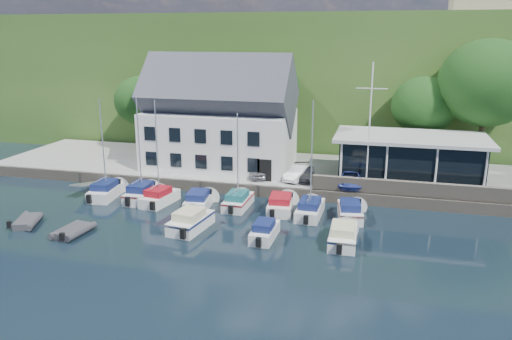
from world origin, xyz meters
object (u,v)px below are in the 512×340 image
object	(u,v)px
club_pavilion	(409,158)
boat_r1_1	(139,146)
boat_r1_3	(199,199)
boat_r2_3	(265,229)
flagpole	(369,127)
boat_r1_5	(281,203)
boat_r1_0	(103,146)
harbor_building	(219,123)
car_white	(299,173)
dinghy_0	(27,220)
boat_r1_2	(157,153)
car_blue	(350,178)
car_dgrey	(305,173)
boat_r1_4	(238,158)
boat_r1_6	(311,163)
dinghy_1	(73,230)
boat_r2_2	(191,219)
boat_r2_4	(343,233)
boat_r1_7	(350,209)
car_silver	(256,170)

from	to	relation	value
club_pavilion	boat_r1_1	world-z (taller)	boat_r1_1
boat_r1_3	boat_r2_3	size ratio (longest dim) A/B	1.15
flagpole	boat_r1_5	world-z (taller)	flagpole
flagpole	boat_r1_0	world-z (taller)	flagpole
boat_r1_5	boat_r2_3	xyz separation A→B (m)	(0.04, -5.77, -0.03)
harbor_building	car_white	distance (m)	9.58
harbor_building	club_pavilion	size ratio (longest dim) A/B	1.09
dinghy_0	boat_r1_2	bearing A→B (deg)	21.83
boat_r1_0	dinghy_0	size ratio (longest dim) A/B	3.02
car_blue	boat_r2_3	world-z (taller)	car_blue
car_blue	boat_r1_0	bearing A→B (deg)	-169.77
car_dgrey	boat_r2_3	bearing A→B (deg)	-113.55
harbor_building	boat_r2_3	bearing A→B (deg)	-60.86
boat_r1_4	harbor_building	bearing A→B (deg)	117.71
dinghy_0	boat_r1_5	bearing A→B (deg)	3.08
club_pavilion	boat_r1_6	size ratio (longest dim) A/B	1.54
dinghy_0	club_pavilion	bearing A→B (deg)	9.30
club_pavilion	boat_r1_6	bearing A→B (deg)	-131.43
dinghy_1	car_blue	bearing A→B (deg)	42.46
boat_r2_2	boat_r1_4	bearing A→B (deg)	77.72
boat_r2_2	boat_r1_5	bearing A→B (deg)	52.36
car_white	boat_r2_4	xyz separation A→B (m)	(4.98, -10.97, -0.93)
flagpole	dinghy_1	distance (m)	24.50
boat_r1_0	car_white	bearing A→B (deg)	15.19
harbor_building	boat_r1_6	bearing A→B (deg)	-41.19
club_pavilion	boat_r1_7	size ratio (longest dim) A/B	2.37
boat_r2_3	boat_r2_4	distance (m)	5.40
boat_r1_0	boat_r1_2	bearing A→B (deg)	-11.31
car_silver	dinghy_0	xyz separation A→B (m)	(-14.23, -13.48, -1.31)
car_white	car_blue	bearing A→B (deg)	8.10
car_dgrey	boat_r2_2	size ratio (longest dim) A/B	0.70
boat_r1_0	club_pavilion	bearing A→B (deg)	12.32
club_pavilion	boat_r1_0	world-z (taller)	boat_r1_0
boat_r1_7	boat_r2_3	bearing A→B (deg)	-143.20
harbor_building	boat_r1_4	world-z (taller)	harbor_building
boat_r1_6	boat_r2_4	xyz separation A→B (m)	(2.96, -4.65, -3.57)
boat_r1_1	boat_r2_2	size ratio (longest dim) A/B	1.65
harbor_building	dinghy_1	size ratio (longest dim) A/B	4.60
car_dgrey	dinghy_0	distance (m)	23.24
boat_r1_1	boat_r2_4	size ratio (longest dim) A/B	1.61
boat_r2_3	dinghy_1	xyz separation A→B (m)	(-13.36, -2.73, -0.31)
car_white	flagpole	bearing A→B (deg)	5.51
harbor_building	flagpole	world-z (taller)	flagpole
boat_r2_4	club_pavilion	bearing A→B (deg)	69.41
boat_r1_4	boat_r1_7	world-z (taller)	boat_r1_4
flagpole	boat_r2_2	size ratio (longest dim) A/B	1.83
boat_r1_0	dinghy_0	xyz separation A→B (m)	(-2.32, -7.31, -4.20)
boat_r1_0	dinghy_1	distance (m)	9.41
boat_r2_3	flagpole	bearing A→B (deg)	59.63
boat_r1_1	boat_r2_2	xyz separation A→B (m)	(6.50, -5.18, -4.01)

